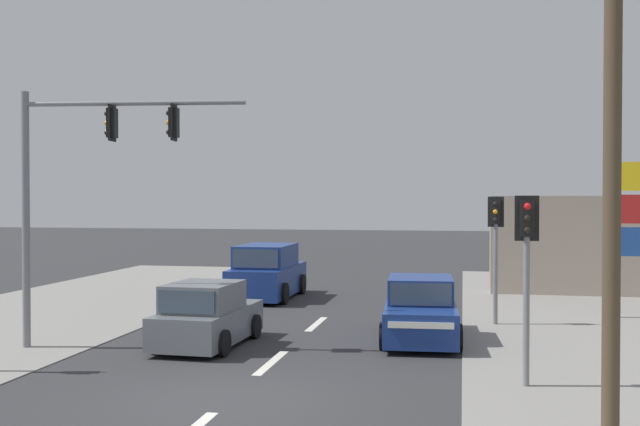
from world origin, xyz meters
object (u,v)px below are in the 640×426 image
pedestal_signal_right_kerb (527,257)px  traffic_signal_mast (79,171)px  pedestal_signal_far_median (496,238)px  hatchback_oncoming_near (207,317)px  suv_crossing_left (267,273)px  utility_pole_foreground_right (603,76)px  sedan_receding_far (421,312)px

pedestal_signal_right_kerb → traffic_signal_mast: bearing=170.1°
pedestal_signal_far_median → hatchback_oncoming_near: 8.30m
pedestal_signal_far_median → traffic_signal_mast: bearing=-151.7°
suv_crossing_left → utility_pole_foreground_right: bearing=-57.4°
traffic_signal_mast → pedestal_signal_far_median: size_ratio=1.69×
suv_crossing_left → hatchback_oncoming_near: bearing=-84.8°
traffic_signal_mast → sedan_receding_far: bearing=18.5°
pedestal_signal_right_kerb → pedestal_signal_far_median: 6.92m
utility_pole_foreground_right → traffic_signal_mast: 11.69m
traffic_signal_mast → hatchback_oncoming_near: size_ratio=1.62×
utility_pole_foreground_right → sedan_receding_far: 8.89m
traffic_signal_mast → pedestal_signal_right_kerb: size_ratio=1.69×
hatchback_oncoming_near → suv_crossing_left: size_ratio=0.81×
traffic_signal_mast → sedan_receding_far: (7.73, 2.59, -3.44)m
utility_pole_foreground_right → sedan_receding_far: size_ratio=2.29×
hatchback_oncoming_near → suv_crossing_left: (-0.78, 8.51, 0.18)m
sedan_receding_far → suv_crossing_left: (-5.72, 6.77, 0.18)m
traffic_signal_mast → hatchback_oncoming_near: bearing=16.9°
pedestal_signal_right_kerb → hatchback_oncoming_near: bearing=160.1°
pedestal_signal_right_kerb → sedan_receding_far: bearing=116.9°
pedestal_signal_far_median → sedan_receding_far: (-1.92, -2.61, -1.71)m
traffic_signal_mast → suv_crossing_left: (2.01, 9.36, -3.26)m
pedestal_signal_right_kerb → hatchback_oncoming_near: (-7.13, 2.58, -1.71)m
sedan_receding_far → utility_pole_foreground_right: bearing=-66.3°
hatchback_oncoming_near → pedestal_signal_far_median: bearing=32.4°
utility_pole_foreground_right → pedestal_signal_far_median: (-1.13, 9.57, -2.90)m
sedan_receding_far → traffic_signal_mast: bearing=-161.5°
utility_pole_foreground_right → traffic_signal_mast: utility_pole_foreground_right is taller
utility_pole_foreground_right → pedestal_signal_right_kerb: utility_pole_foreground_right is taller
pedestal_signal_right_kerb → sedan_receding_far: 5.13m
utility_pole_foreground_right → pedestal_signal_far_median: bearing=96.7°
traffic_signal_mast → pedestal_signal_right_kerb: bearing=-9.9°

